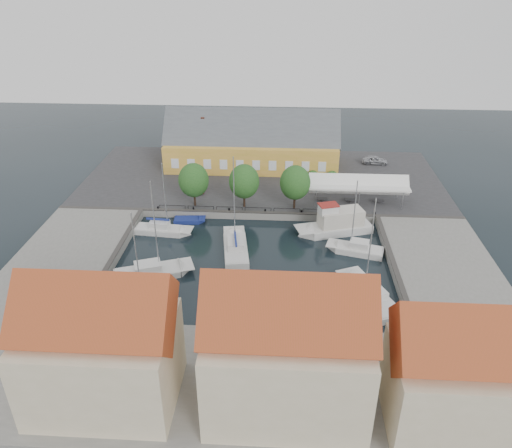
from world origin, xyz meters
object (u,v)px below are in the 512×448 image
Objects in this scene: warehouse at (248,145)px; launch_nw at (189,221)px; east_boat_a at (356,250)px; tent_canopy at (358,185)px; trawler at (337,225)px; west_boat_c at (152,273)px; west_boat_d at (135,290)px; center_sailboat at (236,249)px; car_silver at (375,160)px; east_boat_c at (369,296)px; car_red at (197,187)px; launch_sw at (124,320)px; west_boat_a at (162,231)px.

launch_nw is (-6.78, -19.40, -4.34)m from warehouse.
launch_nw is at bearing 162.78° from east_boat_a.
east_boat_a reaches higher than tent_canopy.
trawler is 24.66m from west_boat_c.
west_boat_d is (-22.79, -14.81, -0.75)m from trawler.
center_sailboat is 2.86× the size of launch_nw.
east_boat_c is (-5.95, -37.13, -1.46)m from car_silver.
center_sailboat reaches higher than car_red.
west_boat_c is at bearing -143.38° from tent_canopy.
car_red is (-23.58, 2.58, -2.04)m from tent_canopy.
car_red is at bearing 85.44° from west_boat_c.
west_boat_c reaches higher than tent_canopy.
east_boat_a is 2.21× the size of launch_sw.
west_boat_a reaches higher than launch_sw.
west_boat_a is at bearing 96.02° from west_boat_c.
west_boat_c reaches higher than warehouse.
west_boat_d is (-9.66, -35.99, -4.16)m from warehouse.
east_boat_c is at bearing -93.00° from tent_canopy.
west_boat_c reaches higher than west_boat_a.
west_boat_d is 2.36× the size of launch_nw.
west_boat_d reaches higher than launch_nw.
center_sailboat is at bearing 42.22° from west_boat_d.
west_boat_a is at bearing 152.91° from east_boat_c.
warehouse is 21.63m from tent_canopy.
east_boat_c is at bearing -66.53° from warehouse.
east_boat_c is at bearing -6.97° from west_boat_c.
trawler is 2.37× the size of launch_nw.
trawler is (20.12, -9.90, -0.63)m from car_red.
car_red is 0.38× the size of west_boat_a.
west_boat_c is at bearing -147.59° from center_sailboat.
trawler is 1.04× the size of east_boat_a.
east_boat_c is (2.32, -14.42, -0.76)m from trawler.
warehouse reaches higher than trawler.
east_boat_c is at bearing -27.09° from west_boat_a.
east_boat_a is at bearing 171.37° from car_silver.
car_red is at bearing 83.83° from west_boat_d.
trawler is 14.63m from east_boat_c.
east_boat_a is 22.99m from launch_nw.
west_boat_c is 2.74× the size of launch_nw.
center_sailboat is 17.04m from launch_sw.
warehouse is 39.04m from east_boat_c.
car_red is 0.86× the size of launch_sw.
car_silver is 0.35× the size of east_boat_c.
launch_nw is at bearing 48.33° from west_boat_a.
west_boat_a is (-9.74, -22.72, -4.16)m from warehouse.
trawler is at bearing 27.72° from west_boat_c.
west_boat_a is 9.99m from west_boat_c.
east_boat_a is (2.04, -5.02, -0.75)m from trawler.
car_red is at bearing -121.77° from warehouse.
trawler is 20.02m from launch_nw.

